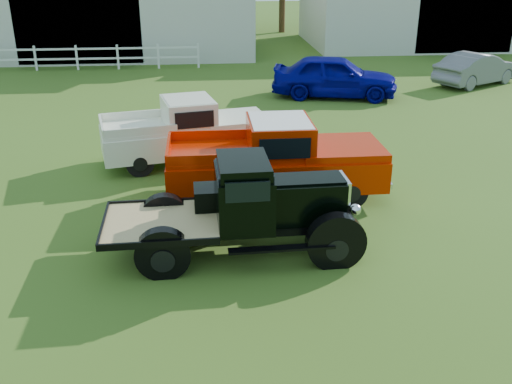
{
  "coord_description": "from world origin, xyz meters",
  "views": [
    {
      "loc": [
        -0.76,
        -9.29,
        5.54
      ],
      "look_at": [
        0.2,
        1.2,
        1.05
      ],
      "focal_mm": 40.0,
      "sensor_mm": 36.0,
      "label": 1
    }
  ],
  "objects_px": {
    "vintage_flatbed": "(239,207)",
    "misc_car_blue": "(335,76)",
    "red_pickup": "(275,158)",
    "white_pickup": "(186,131)",
    "misc_car_grey": "(477,69)"
  },
  "relations": [
    {
      "from": "white_pickup",
      "to": "vintage_flatbed",
      "type": "bearing_deg",
      "value": -90.41
    },
    {
      "from": "misc_car_grey",
      "to": "misc_car_blue",
      "type": "bearing_deg",
      "value": 74.86
    },
    {
      "from": "white_pickup",
      "to": "misc_car_blue",
      "type": "relative_size",
      "value": 0.97
    },
    {
      "from": "vintage_flatbed",
      "to": "misc_car_blue",
      "type": "bearing_deg",
      "value": 67.76
    },
    {
      "from": "red_pickup",
      "to": "white_pickup",
      "type": "bearing_deg",
      "value": 128.58
    },
    {
      "from": "red_pickup",
      "to": "white_pickup",
      "type": "distance_m",
      "value": 3.46
    },
    {
      "from": "vintage_flatbed",
      "to": "misc_car_grey",
      "type": "distance_m",
      "value": 18.25
    },
    {
      "from": "vintage_flatbed",
      "to": "misc_car_grey",
      "type": "relative_size",
      "value": 1.15
    },
    {
      "from": "misc_car_grey",
      "to": "vintage_flatbed",
      "type": "bearing_deg",
      "value": 112.13
    },
    {
      "from": "white_pickup",
      "to": "misc_car_blue",
      "type": "bearing_deg",
      "value": 38.79
    },
    {
      "from": "white_pickup",
      "to": "red_pickup",
      "type": "bearing_deg",
      "value": -63.45
    },
    {
      "from": "vintage_flatbed",
      "to": "red_pickup",
      "type": "relative_size",
      "value": 0.92
    },
    {
      "from": "white_pickup",
      "to": "misc_car_grey",
      "type": "relative_size",
      "value": 1.12
    },
    {
      "from": "vintage_flatbed",
      "to": "white_pickup",
      "type": "xyz_separation_m",
      "value": [
        -1.13,
        5.4,
        -0.09
      ]
    },
    {
      "from": "misc_car_blue",
      "to": "misc_car_grey",
      "type": "distance_m",
      "value": 6.96
    }
  ]
}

